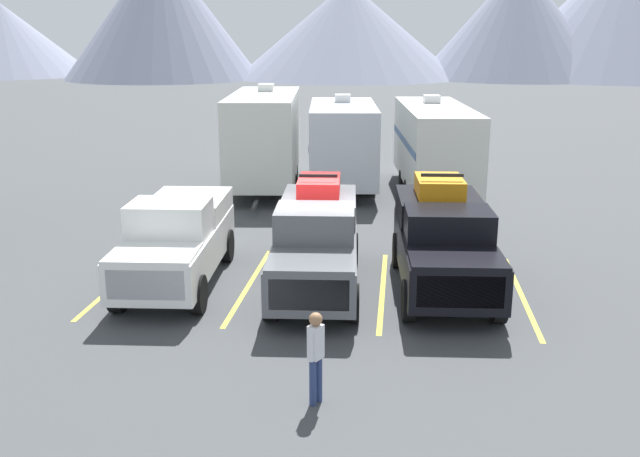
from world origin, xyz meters
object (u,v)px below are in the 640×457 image
pickup_truck_b (317,239)px  person_a (316,352)px  pickup_truck_a (177,239)px  camper_trailer_b (343,142)px  camper_trailer_c (434,144)px  pickup_truck_c (443,240)px  camper_trailer_a (265,135)px

pickup_truck_b → person_a: size_ratio=3.66×
pickup_truck_a → camper_trailer_b: (3.16, 10.97, 0.81)m
pickup_truck_b → camper_trailer_b: camper_trailer_b is taller
camper_trailer_c → pickup_truck_c: bearing=-91.0°
pickup_truck_c → pickup_truck_b: bearing=-177.4°
pickup_truck_c → camper_trailer_a: bearing=120.5°
person_a → camper_trailer_c: bearing=81.0°
pickup_truck_c → camper_trailer_c: 10.42m
camper_trailer_b → camper_trailer_c: bearing=-4.6°
pickup_truck_c → camper_trailer_a: (-6.37, 10.79, 0.89)m
camper_trailer_b → camper_trailer_c: camper_trailer_c is taller
camper_trailer_b → person_a: camper_trailer_b is taller
pickup_truck_a → pickup_truck_c: 6.45m
camper_trailer_b → pickup_truck_b: bearing=-88.6°
pickup_truck_a → camper_trailer_b: size_ratio=0.76×
pickup_truck_a → camper_trailer_c: camper_trailer_c is taller
camper_trailer_c → pickup_truck_b: bearing=-107.0°
pickup_truck_a → camper_trailer_c: 12.61m
pickup_truck_b → person_a: 5.75m
camper_trailer_a → person_a: (4.00, -16.64, -1.17)m
pickup_truck_c → camper_trailer_c: size_ratio=0.60×
pickup_truck_a → camper_trailer_b: bearing=73.9°
pickup_truck_b → pickup_truck_c: pickup_truck_c is taller
camper_trailer_a → camper_trailer_b: camper_trailer_a is taller
pickup_truck_a → camper_trailer_b: camper_trailer_b is taller
pickup_truck_c → person_a: 6.32m
pickup_truck_c → camper_trailer_b: camper_trailer_b is taller
pickup_truck_b → camper_trailer_a: bearing=107.0°
pickup_truck_c → camper_trailer_b: (-3.29, 10.67, 0.70)m
pickup_truck_c → camper_trailer_b: 11.19m
pickup_truck_b → camper_trailer_b: size_ratio=0.81×
pickup_truck_c → camper_trailer_c: bearing=89.0°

